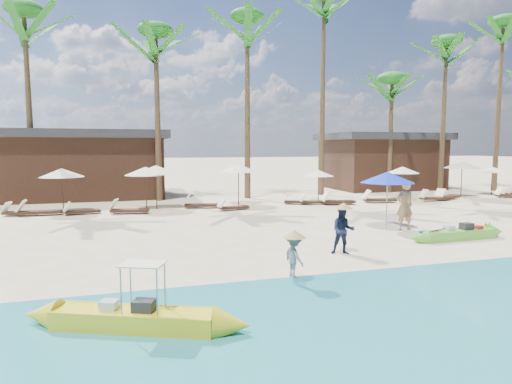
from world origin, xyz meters
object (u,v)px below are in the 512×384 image
object	(u,v)px
blue_umbrella	(387,177)
tourist	(405,205)
yellow_canoe	(134,319)
green_canoe	(458,234)

from	to	relation	value
blue_umbrella	tourist	bearing A→B (deg)	-27.85
tourist	yellow_canoe	bearing A→B (deg)	36.53
yellow_canoe	blue_umbrella	bearing A→B (deg)	58.83
yellow_canoe	blue_umbrella	world-z (taller)	blue_umbrella
blue_umbrella	green_canoe	bearing A→B (deg)	-60.50
yellow_canoe	tourist	bearing A→B (deg)	55.97
tourist	blue_umbrella	size ratio (longest dim) A/B	0.85
green_canoe	blue_umbrella	world-z (taller)	blue_umbrella
green_canoe	tourist	distance (m)	2.32
yellow_canoe	tourist	distance (m)	12.22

